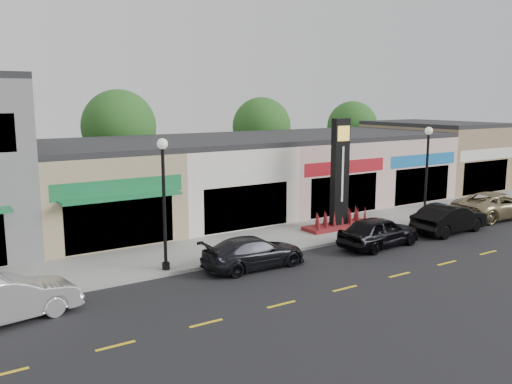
{
  "coord_description": "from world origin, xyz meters",
  "views": [
    {
      "loc": [
        -16.62,
        -17.8,
        7.21
      ],
      "look_at": [
        -2.55,
        4.0,
        2.7
      ],
      "focal_mm": 38.0,
      "sensor_mm": 36.0,
      "label": 1
    }
  ],
  "objects_px": {
    "lamp_east_near": "(427,165)",
    "car_black_conv": "(449,219)",
    "lamp_west_near": "(164,191)",
    "car_gold_suv": "(497,205)",
    "car_white_van": "(5,299)",
    "car_black_sedan": "(379,232)",
    "pylon_sign": "(339,190)",
    "car_dark_sedan": "(254,252)"
  },
  "relations": [
    {
      "from": "car_dark_sedan",
      "to": "car_black_sedan",
      "type": "distance_m",
      "value": 6.92
    },
    {
      "from": "car_white_van",
      "to": "car_black_conv",
      "type": "xyz_separation_m",
      "value": [
        22.08,
        -0.15,
        0.02
      ]
    },
    {
      "from": "lamp_west_near",
      "to": "lamp_east_near",
      "type": "distance_m",
      "value": 16.0
    },
    {
      "from": "lamp_east_near",
      "to": "car_gold_suv",
      "type": "height_order",
      "value": "lamp_east_near"
    },
    {
      "from": "car_black_conv",
      "to": "car_gold_suv",
      "type": "bearing_deg",
      "value": -85.06
    },
    {
      "from": "car_dark_sedan",
      "to": "pylon_sign",
      "type": "bearing_deg",
      "value": -67.07
    },
    {
      "from": "lamp_west_near",
      "to": "car_gold_suv",
      "type": "bearing_deg",
      "value": -3.09
    },
    {
      "from": "lamp_east_near",
      "to": "car_white_van",
      "type": "relative_size",
      "value": 1.17
    },
    {
      "from": "car_white_van",
      "to": "car_gold_suv",
      "type": "distance_m",
      "value": 27.65
    },
    {
      "from": "pylon_sign",
      "to": "car_black_sedan",
      "type": "distance_m",
      "value": 4.0
    },
    {
      "from": "car_gold_suv",
      "to": "car_dark_sedan",
      "type": "bearing_deg",
      "value": 95.97
    },
    {
      "from": "lamp_east_near",
      "to": "car_white_van",
      "type": "height_order",
      "value": "lamp_east_near"
    },
    {
      "from": "pylon_sign",
      "to": "car_gold_suv",
      "type": "height_order",
      "value": "pylon_sign"
    },
    {
      "from": "car_dark_sedan",
      "to": "car_gold_suv",
      "type": "distance_m",
      "value": 17.75
    },
    {
      "from": "car_black_sedan",
      "to": "pylon_sign",
      "type": "bearing_deg",
      "value": -14.31
    },
    {
      "from": "car_white_van",
      "to": "car_black_conv",
      "type": "distance_m",
      "value": 22.08
    },
    {
      "from": "car_gold_suv",
      "to": "lamp_east_near",
      "type": "bearing_deg",
      "value": 82.79
    },
    {
      "from": "lamp_east_near",
      "to": "pylon_sign",
      "type": "height_order",
      "value": "pylon_sign"
    },
    {
      "from": "lamp_east_near",
      "to": "car_white_van",
      "type": "bearing_deg",
      "value": -175.35
    },
    {
      "from": "car_white_van",
      "to": "car_black_sedan",
      "type": "xyz_separation_m",
      "value": [
        16.79,
        -0.13,
        0.0
      ]
    },
    {
      "from": "lamp_east_near",
      "to": "pylon_sign",
      "type": "relative_size",
      "value": 0.91
    },
    {
      "from": "lamp_east_near",
      "to": "car_black_conv",
      "type": "relative_size",
      "value": 1.15
    },
    {
      "from": "car_black_sedan",
      "to": "car_dark_sedan",
      "type": "bearing_deg",
      "value": 80.76
    },
    {
      "from": "lamp_west_near",
      "to": "car_black_sedan",
      "type": "distance_m",
      "value": 10.9
    },
    {
      "from": "car_white_van",
      "to": "car_dark_sedan",
      "type": "relative_size",
      "value": 1.0
    },
    {
      "from": "lamp_east_near",
      "to": "car_gold_suv",
      "type": "distance_m",
      "value": 5.98
    },
    {
      "from": "lamp_west_near",
      "to": "car_black_conv",
      "type": "bearing_deg",
      "value": -7.19
    },
    {
      "from": "car_dark_sedan",
      "to": "car_gold_suv",
      "type": "bearing_deg",
      "value": -88.59
    },
    {
      "from": "lamp_west_near",
      "to": "car_black_conv",
      "type": "height_order",
      "value": "lamp_west_near"
    },
    {
      "from": "lamp_west_near",
      "to": "car_black_conv",
      "type": "relative_size",
      "value": 1.15
    },
    {
      "from": "lamp_west_near",
      "to": "car_gold_suv",
      "type": "distance_m",
      "value": 21.42
    },
    {
      "from": "lamp_west_near",
      "to": "car_black_conv",
      "type": "distance_m",
      "value": 16.01
    },
    {
      "from": "lamp_east_near",
      "to": "car_white_van",
      "type": "distance_m",
      "value": 22.66
    },
    {
      "from": "pylon_sign",
      "to": "car_white_van",
      "type": "bearing_deg",
      "value": -168.58
    },
    {
      "from": "pylon_sign",
      "to": "car_gold_suv",
      "type": "distance_m",
      "value": 10.71
    },
    {
      "from": "lamp_west_near",
      "to": "car_gold_suv",
      "type": "relative_size",
      "value": 0.95
    },
    {
      "from": "pylon_sign",
      "to": "car_dark_sedan",
      "type": "xyz_separation_m",
      "value": [
        -7.53,
        -3.09,
        -1.6
      ]
    },
    {
      "from": "car_black_conv",
      "to": "car_dark_sedan",
      "type": "bearing_deg",
      "value": 83.72
    },
    {
      "from": "lamp_east_near",
      "to": "car_black_sedan",
      "type": "relative_size",
      "value": 1.21
    },
    {
      "from": "lamp_east_near",
      "to": "car_gold_suv",
      "type": "xyz_separation_m",
      "value": [
        5.22,
        -1.15,
        -2.68
      ]
    },
    {
      "from": "pylon_sign",
      "to": "car_dark_sedan",
      "type": "bearing_deg",
      "value": -157.7
    },
    {
      "from": "lamp_east_near",
      "to": "car_dark_sedan",
      "type": "xyz_separation_m",
      "value": [
        -12.53,
        -1.39,
        -2.8
      ]
    }
  ]
}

